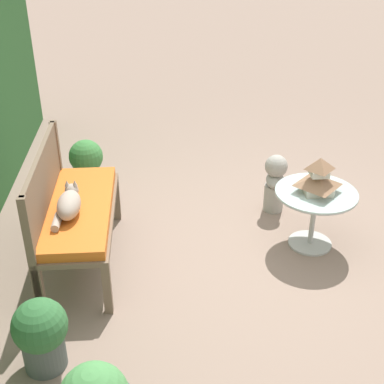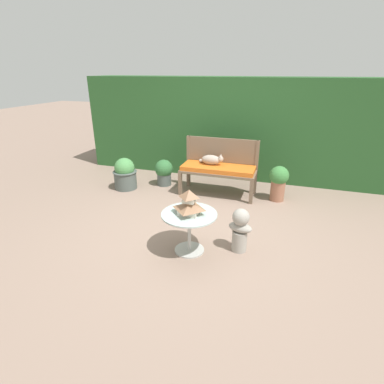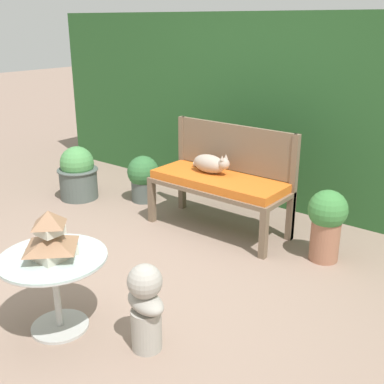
% 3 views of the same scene
% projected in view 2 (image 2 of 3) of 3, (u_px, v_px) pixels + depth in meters
% --- Properties ---
extents(ground, '(30.00, 30.00, 0.00)m').
position_uv_depth(ground, '(199.00, 224.00, 4.47)').
color(ground, gray).
extents(foliage_hedge_back, '(6.40, 0.95, 2.00)m').
position_uv_depth(foliage_hedge_back, '(235.00, 127.00, 6.36)').
color(foliage_hedge_back, '#285628').
rests_on(foliage_hedge_back, ground).
extents(garden_bench, '(1.34, 0.54, 0.54)m').
position_uv_depth(garden_bench, '(218.00, 170.00, 5.36)').
color(garden_bench, brown).
rests_on(garden_bench, ground).
extents(bench_backrest, '(1.34, 0.06, 0.99)m').
position_uv_depth(bench_backrest, '(222.00, 154.00, 5.49)').
color(bench_backrest, brown).
rests_on(bench_backrest, ground).
extents(cat, '(0.46, 0.20, 0.21)m').
position_uv_depth(cat, '(212.00, 160.00, 5.38)').
color(cat, '#A89989').
rests_on(cat, garden_bench).
extents(patio_table, '(0.68, 0.68, 0.53)m').
position_uv_depth(patio_table, '(189.00, 222.00, 3.65)').
color(patio_table, '#B7B7B2').
rests_on(patio_table, ground).
extents(pagoda_birdhouse, '(0.31, 0.31, 0.31)m').
position_uv_depth(pagoda_birdhouse, '(189.00, 204.00, 3.56)').
color(pagoda_birdhouse, beige).
rests_on(pagoda_birdhouse, patio_table).
extents(garden_bust, '(0.33, 0.23, 0.57)m').
position_uv_depth(garden_bust, '(240.00, 229.00, 3.70)').
color(garden_bust, '#A39E93').
rests_on(garden_bust, ground).
extents(potted_plant_table_near, '(0.46, 0.46, 0.60)m').
position_uv_depth(potted_plant_table_near, '(125.00, 174.00, 5.70)').
color(potted_plant_table_near, '#4C5651').
rests_on(potted_plant_table_near, ground).
extents(potted_plant_patio_mid, '(0.33, 0.33, 0.62)m').
position_uv_depth(potted_plant_patio_mid, '(279.00, 181.00, 5.15)').
color(potted_plant_patio_mid, '#9E664C').
rests_on(potted_plant_patio_mid, ground).
extents(potted_plant_table_far, '(0.35, 0.35, 0.51)m').
position_uv_depth(potted_plant_table_far, '(164.00, 172.00, 5.87)').
color(potted_plant_table_far, '#4C5651').
rests_on(potted_plant_table_far, ground).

